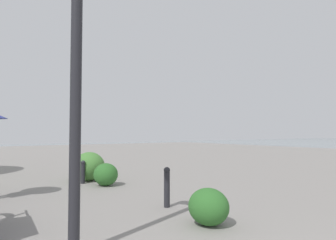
# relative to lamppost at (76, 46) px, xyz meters

# --- Properties ---
(lamppost) EXTENTS (0.98, 0.28, 3.86)m
(lamppost) POSITION_rel_lamppost_xyz_m (0.00, 0.00, 0.00)
(lamppost) COLOR #232328
(lamppost) RESTS_ON ground
(bollard_near) EXTENTS (0.13, 0.13, 0.80)m
(bollard_near) POSITION_rel_lamppost_xyz_m (1.24, -2.24, -2.17)
(bollard_near) COLOR #232328
(bollard_near) RESTS_ON ground
(bollard_mid) EXTENTS (0.13, 0.13, 0.68)m
(bollard_mid) POSITION_rel_lamppost_xyz_m (4.88, -1.77, -2.23)
(bollard_mid) COLOR #232328
(bollard_mid) RESTS_ON ground
(shrub_low) EXTENTS (1.04, 0.94, 0.88)m
(shrub_low) POSITION_rel_lamppost_xyz_m (5.28, -2.10, -2.14)
(shrub_low) COLOR #477F38
(shrub_low) RESTS_ON ground
(shrub_round) EXTENTS (0.74, 0.67, 0.63)m
(shrub_round) POSITION_rel_lamppost_xyz_m (4.18, -2.18, -2.27)
(shrub_round) COLOR #2D6628
(shrub_round) RESTS_ON ground
(shrub_wide) EXTENTS (0.70, 0.63, 0.59)m
(shrub_wide) POSITION_rel_lamppost_xyz_m (-0.09, -2.14, -2.29)
(shrub_wide) COLOR #2D6628
(shrub_wide) RESTS_ON ground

